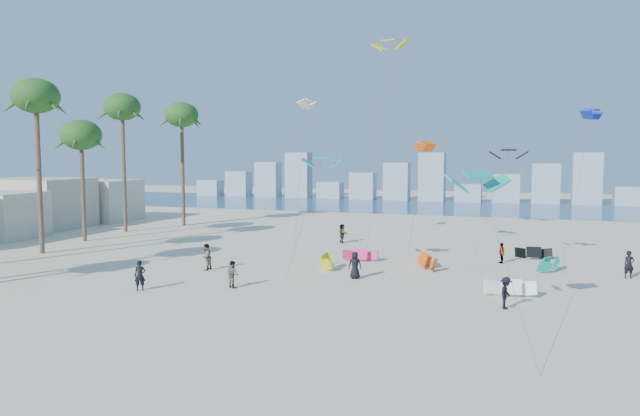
% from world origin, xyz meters
% --- Properties ---
extents(ground, '(220.00, 220.00, 0.00)m').
position_xyz_m(ground, '(0.00, 0.00, 0.00)').
color(ground, beige).
rests_on(ground, ground).
extents(ocean, '(220.00, 220.00, 0.00)m').
position_xyz_m(ocean, '(0.00, 72.00, 0.01)').
color(ocean, navy).
rests_on(ocean, ground).
extents(kitesurfer_near, '(0.80, 0.70, 1.83)m').
position_xyz_m(kitesurfer_near, '(-5.50, 6.96, 0.92)').
color(kitesurfer_near, black).
rests_on(kitesurfer_near, ground).
extents(kitesurfer_mid, '(1.02, 0.94, 1.68)m').
position_xyz_m(kitesurfer_mid, '(-0.54, 9.47, 0.84)').
color(kitesurfer_mid, gray).
rests_on(kitesurfer_mid, ground).
extents(kitesurfers_far, '(28.89, 21.55, 1.89)m').
position_xyz_m(kitesurfers_far, '(6.83, 18.39, 0.89)').
color(kitesurfers_far, black).
rests_on(kitesurfers_far, ground).
extents(grounded_kites, '(16.81, 15.02, 1.04)m').
position_xyz_m(grounded_kites, '(11.48, 19.21, 0.47)').
color(grounded_kites, '#CAD90B').
rests_on(grounded_kites, ground).
extents(flying_kites, '(35.82, 29.87, 18.65)m').
position_xyz_m(flying_kites, '(12.28, 21.29, 10.60)').
color(flying_kites, '#0DA288').
rests_on(flying_kites, ground).
extents(palm_row, '(8.46, 44.80, 14.56)m').
position_xyz_m(palm_row, '(-21.39, 16.17, 11.54)').
color(palm_row, brown).
rests_on(palm_row, ground).
extents(distant_skyline, '(85.00, 3.00, 8.40)m').
position_xyz_m(distant_skyline, '(-1.19, 82.00, 3.09)').
color(distant_skyline, '#9EADBF').
rests_on(distant_skyline, ground).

